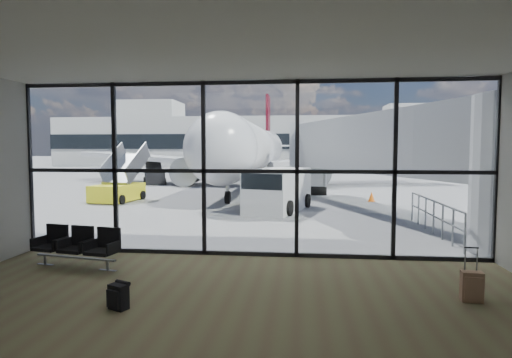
% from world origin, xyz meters
% --- Properties ---
extents(ground, '(220.00, 220.00, 0.00)m').
position_xyz_m(ground, '(0.00, 40.00, 0.00)').
color(ground, slate).
rests_on(ground, ground).
extents(lounge_shell, '(12.02, 8.01, 4.51)m').
position_xyz_m(lounge_shell, '(0.00, -4.80, 2.65)').
color(lounge_shell, brown).
rests_on(lounge_shell, ground).
extents(glass_curtain_wall, '(12.10, 0.12, 4.50)m').
position_xyz_m(glass_curtain_wall, '(0.00, 0.00, 2.25)').
color(glass_curtain_wall, white).
rests_on(glass_curtain_wall, ground).
extents(jet_bridge, '(8.00, 16.50, 4.33)m').
position_xyz_m(jet_bridge, '(4.90, 7.07, 2.76)').
color(jet_bridge, '#9EA0A3').
rests_on(jet_bridge, ground).
extents(apron_railing, '(0.06, 5.46, 1.11)m').
position_xyz_m(apron_railing, '(5.60, 3.50, 0.72)').
color(apron_railing, gray).
rests_on(apron_railing, ground).
extents(far_terminal, '(80.00, 12.20, 11.00)m').
position_xyz_m(far_terminal, '(-0.59, 61.97, 4.21)').
color(far_terminal, beige).
rests_on(far_terminal, ground).
extents(tree_0, '(4.95, 4.95, 7.12)m').
position_xyz_m(tree_0, '(-45.00, 72.00, 4.63)').
color(tree_0, '#382619').
rests_on(tree_0, ground).
extents(tree_1, '(5.61, 5.61, 8.07)m').
position_xyz_m(tree_1, '(-39.00, 72.00, 5.25)').
color(tree_1, '#382619').
rests_on(tree_1, ground).
extents(tree_2, '(6.27, 6.27, 9.03)m').
position_xyz_m(tree_2, '(-33.00, 72.00, 5.88)').
color(tree_2, '#382619').
rests_on(tree_2, ground).
extents(tree_3, '(4.95, 4.95, 7.12)m').
position_xyz_m(tree_3, '(-27.00, 72.00, 4.63)').
color(tree_3, '#382619').
rests_on(tree_3, ground).
extents(tree_4, '(5.61, 5.61, 8.07)m').
position_xyz_m(tree_4, '(-21.00, 72.00, 5.25)').
color(tree_4, '#382619').
rests_on(tree_4, ground).
extents(tree_5, '(6.27, 6.27, 9.03)m').
position_xyz_m(tree_5, '(-15.00, 72.00, 5.88)').
color(tree_5, '#382619').
rests_on(tree_5, ground).
extents(seating_row, '(2.13, 0.95, 0.95)m').
position_xyz_m(seating_row, '(-3.89, -1.42, 0.52)').
color(seating_row, gray).
rests_on(seating_row, ground).
extents(backpack, '(0.38, 0.38, 0.48)m').
position_xyz_m(backpack, '(-1.81, -3.95, 0.23)').
color(backpack, black).
rests_on(backpack, ground).
extents(suitcase, '(0.38, 0.30, 0.99)m').
position_xyz_m(suitcase, '(4.38, -2.93, 0.30)').
color(suitcase, '#8F6A50').
rests_on(suitcase, ground).
extents(airliner, '(30.09, 34.79, 8.97)m').
position_xyz_m(airliner, '(-2.51, 23.79, 2.73)').
color(airliner, silver).
rests_on(airliner, ground).
extents(service_van, '(2.97, 4.65, 1.87)m').
position_xyz_m(service_van, '(0.24, 8.24, 0.96)').
color(service_van, silver).
rests_on(service_van, ground).
extents(belt_loader, '(2.81, 4.30, 1.88)m').
position_xyz_m(belt_loader, '(-10.41, 22.19, 0.63)').
color(belt_loader, black).
rests_on(belt_loader, ground).
extents(mobile_stairs, '(2.24, 3.74, 2.50)m').
position_xyz_m(mobile_stairs, '(-8.40, 10.92, 0.60)').
color(mobile_stairs, yellow).
rests_on(mobile_stairs, ground).
extents(traffic_cone_a, '(0.44, 0.44, 0.63)m').
position_xyz_m(traffic_cone_a, '(-0.66, 15.00, 0.30)').
color(traffic_cone_a, '#EF530C').
rests_on(traffic_cone_a, ground).
extents(traffic_cone_b, '(0.44, 0.44, 0.63)m').
position_xyz_m(traffic_cone_b, '(0.33, 15.03, 0.30)').
color(traffic_cone_b, orange).
rests_on(traffic_cone_b, ground).
extents(traffic_cone_c, '(0.36, 0.36, 0.52)m').
position_xyz_m(traffic_cone_c, '(5.00, 12.19, 0.25)').
color(traffic_cone_c, orange).
rests_on(traffic_cone_c, ground).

